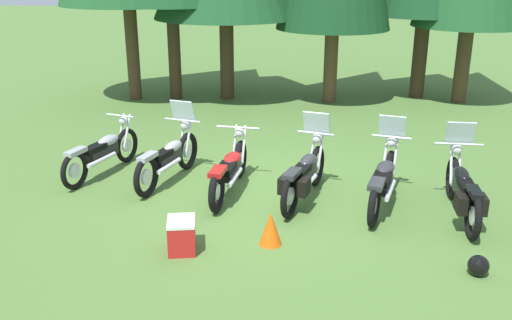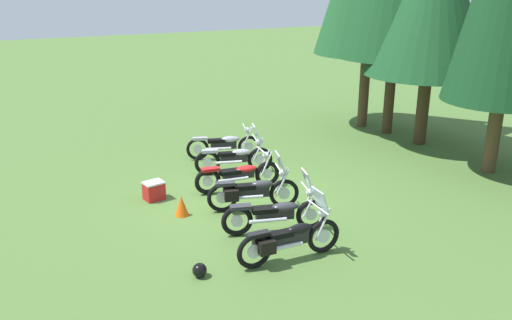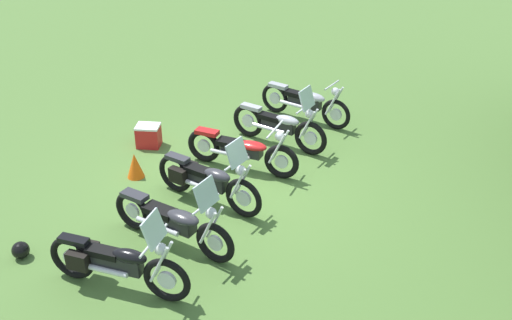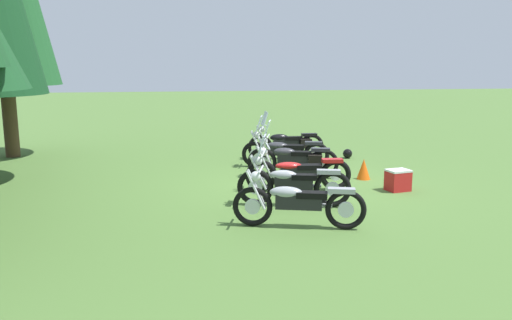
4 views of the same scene
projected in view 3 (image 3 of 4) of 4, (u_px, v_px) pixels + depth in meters
The scene contains 10 objects.
ground_plane at pixel (231, 185), 11.09m from camera, with size 80.00×80.00×0.00m, color #4C7033.
motorcycle_0 at pixel (305, 102), 13.23m from camera, with size 0.84×2.14×0.99m.
motorcycle_1 at pixel (280, 125), 12.19m from camera, with size 0.84×2.12×1.36m.
motorcycle_2 at pixel (242, 150), 11.36m from camera, with size 0.77×2.27×0.99m.
motorcycle_3 at pixel (207, 179), 10.34m from camera, with size 0.88×2.11×1.36m.
motorcycle_4 at pixel (173, 221), 9.31m from camera, with size 0.82×2.24×1.35m.
motorcycle_5 at pixel (116, 262), 8.42m from camera, with size 0.76×2.19×1.36m.
picnic_cooler at pixel (149, 136), 12.29m from camera, with size 0.46×0.53×0.46m.
traffic_cone at pixel (135, 165), 11.21m from camera, with size 0.32×0.32×0.48m, color #EA590F.
dropped_helmet at pixel (21, 250), 9.19m from camera, with size 0.27×0.27×0.27m, color black.
Camera 3 is at (8.88, 3.25, 5.82)m, focal length 42.79 mm.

